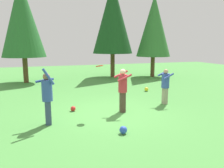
{
  "coord_description": "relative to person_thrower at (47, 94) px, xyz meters",
  "views": [
    {
      "loc": [
        -2.74,
        -7.96,
        2.65
      ],
      "look_at": [
        0.1,
        0.52,
        1.05
      ],
      "focal_mm": 36.24,
      "sensor_mm": 36.0,
      "label": 1
    }
  ],
  "objects": [
    {
      "name": "ground_plane",
      "position": [
        2.46,
        0.49,
        -1.03
      ],
      "size": [
        40.0,
        40.0,
        0.0
      ],
      "primitive_type": "plane",
      "color": "#4C9342"
    },
    {
      "name": "person_thrower",
      "position": [
        0.0,
        0.0,
        0.0
      ],
      "size": [
        0.6,
        0.59,
        1.91
      ],
      "rotation": [
        0.0,
        0.0,
        0.26
      ],
      "color": "#38476B",
      "rests_on": "ground_plane"
    },
    {
      "name": "person_catcher",
      "position": [
        2.84,
        0.52,
        -0.02
      ],
      "size": [
        0.58,
        0.49,
        1.7
      ],
      "rotation": [
        0.0,
        0.0,
        -3.13
      ],
      "color": "#4C382D",
      "rests_on": "ground_plane"
    },
    {
      "name": "person_bystander",
      "position": [
        5.06,
        1.07,
        -0.11
      ],
      "size": [
        0.61,
        0.57,
        1.56
      ],
      "rotation": [
        0.0,
        0.0,
        -2.96
      ],
      "color": "gray",
      "rests_on": "ground_plane"
    },
    {
      "name": "frisbee",
      "position": [
        1.91,
        0.51,
        0.81
      ],
      "size": [
        0.37,
        0.36,
        0.09
      ],
      "color": "red"
    },
    {
      "name": "ball_red",
      "position": [
        1.01,
        1.25,
        -0.93
      ],
      "size": [
        0.2,
        0.2,
        0.2
      ],
      "primitive_type": "sphere",
      "color": "red",
      "rests_on": "ground_plane"
    },
    {
      "name": "ball_yellow",
      "position": [
        5.54,
        3.77,
        -0.92
      ],
      "size": [
        0.23,
        0.23,
        0.23
      ],
      "primitive_type": "sphere",
      "color": "yellow",
      "rests_on": "ground_plane"
    },
    {
      "name": "ball_blue",
      "position": [
        2.07,
        -1.52,
        -0.92
      ],
      "size": [
        0.23,
        0.23,
        0.23
      ],
      "primitive_type": "sphere",
      "color": "blue",
      "rests_on": "ground_plane"
    },
    {
      "name": "tree_far_right",
      "position": [
        8.66,
        8.83,
        2.98
      ],
      "size": [
        2.69,
        2.69,
        6.43
      ],
      "color": "brown",
      "rests_on": "ground_plane"
    },
    {
      "name": "tree_left",
      "position": [
        -1.01,
        9.02,
        3.27
      ],
      "size": [
        2.88,
        2.88,
        6.88
      ],
      "color": "brown",
      "rests_on": "ground_plane"
    },
    {
      "name": "tree_right",
      "position": [
        5.5,
        9.64,
        3.61
      ],
      "size": [
        3.11,
        3.11,
        7.43
      ],
      "color": "brown",
      "rests_on": "ground_plane"
    }
  ]
}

